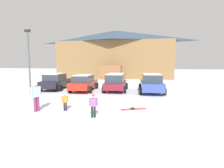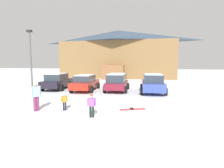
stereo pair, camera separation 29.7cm
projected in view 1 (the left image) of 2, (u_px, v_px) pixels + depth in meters
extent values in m
plane|color=white|center=(36.00, 150.00, 5.43)|extent=(160.00, 160.00, 0.00)
cube|color=olive|center=(115.00, 60.00, 33.32)|extent=(20.77, 7.11, 6.64)
pyramid|color=#33455B|center=(115.00, 36.00, 32.80)|extent=(21.38, 7.71, 2.17)
cube|color=brown|center=(111.00, 72.00, 29.27)|extent=(3.61, 1.82, 2.40)
cube|color=black|center=(56.00, 83.00, 18.21)|extent=(2.36, 4.86, 0.64)
cube|color=#2D3842|center=(55.00, 77.00, 17.91)|extent=(1.88, 2.61, 0.63)
cube|color=white|center=(55.00, 74.00, 17.87)|extent=(1.76, 2.47, 0.06)
cylinder|color=black|center=(53.00, 84.00, 19.76)|extent=(0.29, 0.66, 0.64)
cylinder|color=black|center=(70.00, 84.00, 19.61)|extent=(0.29, 0.66, 0.64)
cylinder|color=black|center=(40.00, 88.00, 16.89)|extent=(0.29, 0.66, 0.64)
cylinder|color=black|center=(60.00, 88.00, 16.74)|extent=(0.29, 0.66, 0.64)
cube|color=#AF2418|center=(84.00, 84.00, 17.22)|extent=(2.17, 4.82, 0.62)
cube|color=#2D3842|center=(83.00, 78.00, 16.91)|extent=(1.77, 2.56, 0.57)
cube|color=white|center=(83.00, 75.00, 16.88)|extent=(1.65, 2.43, 0.06)
cylinder|color=black|center=(79.00, 85.00, 18.79)|extent=(0.27, 0.66, 0.64)
cylinder|color=black|center=(97.00, 86.00, 18.58)|extent=(0.27, 0.66, 0.64)
cylinder|color=black|center=(70.00, 89.00, 15.92)|extent=(0.27, 0.66, 0.64)
cylinder|color=black|center=(90.00, 90.00, 15.71)|extent=(0.27, 0.66, 0.64)
cube|color=maroon|center=(116.00, 85.00, 17.07)|extent=(2.05, 4.36, 0.60)
cube|color=#2D3842|center=(116.00, 78.00, 16.91)|extent=(1.78, 3.32, 0.72)
cube|color=white|center=(116.00, 74.00, 16.86)|extent=(1.66, 3.16, 0.06)
cylinder|color=black|center=(108.00, 86.00, 18.54)|extent=(0.25, 0.65, 0.64)
cylinder|color=black|center=(127.00, 86.00, 18.27)|extent=(0.25, 0.65, 0.64)
cylinder|color=black|center=(103.00, 89.00, 15.94)|extent=(0.25, 0.65, 0.64)
cylinder|color=black|center=(125.00, 90.00, 15.67)|extent=(0.25, 0.65, 0.64)
cube|color=#3448A4|center=(151.00, 85.00, 16.13)|extent=(2.13, 4.68, 0.69)
cube|color=#2D3842|center=(152.00, 78.00, 15.83)|extent=(1.78, 2.48, 0.67)
cube|color=white|center=(152.00, 74.00, 15.79)|extent=(1.66, 2.35, 0.06)
cylinder|color=black|center=(140.00, 87.00, 17.70)|extent=(0.26, 0.65, 0.64)
cylinder|color=black|center=(160.00, 87.00, 17.44)|extent=(0.26, 0.65, 0.64)
cylinder|color=black|center=(141.00, 91.00, 14.91)|extent=(0.26, 0.65, 0.64)
cylinder|color=black|center=(165.00, 92.00, 14.65)|extent=(0.26, 0.65, 0.64)
cylinder|color=black|center=(66.00, 106.00, 9.92)|extent=(0.09, 0.09, 0.49)
cylinder|color=black|center=(64.00, 107.00, 9.87)|extent=(0.09, 0.09, 0.49)
cube|color=orange|center=(65.00, 99.00, 9.85)|extent=(0.27, 0.26, 0.34)
cylinder|color=orange|center=(68.00, 99.00, 9.91)|extent=(0.07, 0.07, 0.33)
cylinder|color=orange|center=(62.00, 99.00, 9.78)|extent=(0.07, 0.07, 0.33)
sphere|color=tan|center=(65.00, 95.00, 9.82)|extent=(0.12, 0.12, 0.12)
cylinder|color=beige|center=(65.00, 94.00, 9.81)|extent=(0.12, 0.12, 0.06)
cylinder|color=black|center=(92.00, 112.00, 8.63)|extent=(0.10, 0.10, 0.57)
cylinder|color=black|center=(95.00, 112.00, 8.64)|extent=(0.10, 0.10, 0.57)
cube|color=#9251A7|center=(93.00, 102.00, 8.58)|extent=(0.31, 0.23, 0.40)
cylinder|color=#9251A7|center=(90.00, 102.00, 8.57)|extent=(0.08, 0.08, 0.38)
cylinder|color=#9251A7|center=(97.00, 102.00, 8.58)|extent=(0.08, 0.08, 0.38)
sphere|color=tan|center=(93.00, 97.00, 8.55)|extent=(0.15, 0.15, 0.15)
cylinder|color=#AF3A2D|center=(93.00, 95.00, 8.54)|extent=(0.14, 0.14, 0.07)
cylinder|color=#7B2E58|center=(38.00, 104.00, 9.81)|extent=(0.15, 0.15, 0.82)
cylinder|color=#7B2E58|center=(35.00, 104.00, 9.66)|extent=(0.15, 0.15, 0.82)
cube|color=#A5C1DA|center=(36.00, 92.00, 9.65)|extent=(0.37, 0.46, 0.58)
cylinder|color=#A5C1DA|center=(40.00, 91.00, 9.86)|extent=(0.11, 0.11, 0.55)
cylinder|color=#A5C1DA|center=(32.00, 92.00, 9.44)|extent=(0.11, 0.11, 0.55)
sphere|color=tan|center=(36.00, 85.00, 9.61)|extent=(0.21, 0.21, 0.21)
cylinder|color=beige|center=(35.00, 83.00, 9.60)|extent=(0.20, 0.20, 0.10)
cube|color=red|center=(133.00, 109.00, 10.31)|extent=(1.44, 0.69, 0.02)
cube|color=black|center=(132.00, 108.00, 10.29)|extent=(0.22, 0.15, 0.06)
cube|color=red|center=(134.00, 110.00, 10.12)|extent=(1.44, 0.69, 0.02)
cube|color=black|center=(133.00, 109.00, 10.10)|extent=(0.22, 0.15, 0.06)
cylinder|color=#515459|center=(29.00, 64.00, 15.10)|extent=(0.14, 0.14, 5.27)
cube|color=#232326|center=(27.00, 31.00, 14.78)|extent=(0.44, 0.24, 0.20)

